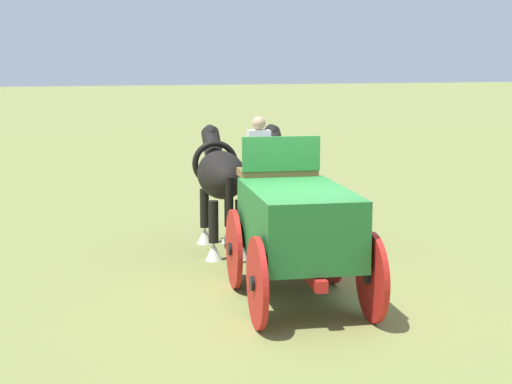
% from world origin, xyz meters
% --- Properties ---
extents(ground_plane, '(220.00, 220.00, 0.00)m').
position_xyz_m(ground_plane, '(0.00, 0.00, 0.00)').
color(ground_plane, olive).
extents(show_wagon, '(5.53, 2.14, 2.67)m').
position_xyz_m(show_wagon, '(0.15, -0.02, 1.17)').
color(show_wagon, '#236B2D').
rests_on(show_wagon, ground).
extents(draft_horse_near, '(2.98, 1.16, 2.27)m').
position_xyz_m(draft_horse_near, '(3.65, 0.11, 1.39)').
color(draft_horse_near, black).
rests_on(draft_horse_near, ground).
extents(draft_horse_off, '(3.15, 1.30, 2.25)m').
position_xyz_m(draft_horse_off, '(3.44, -1.17, 1.38)').
color(draft_horse_off, black).
rests_on(draft_horse_off, ground).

